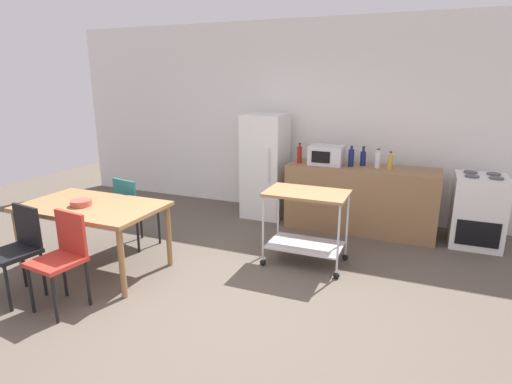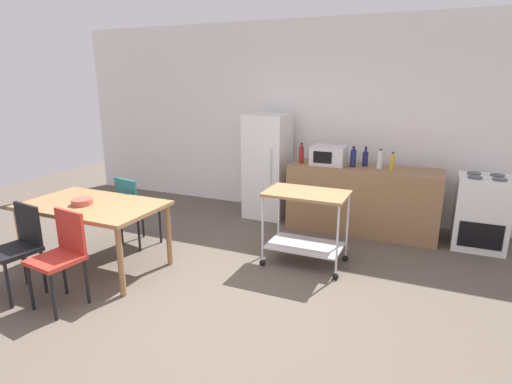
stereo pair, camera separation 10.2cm
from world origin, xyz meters
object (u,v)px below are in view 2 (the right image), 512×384
refrigerator (268,166)px  fruit_bowl (82,202)px  stove_oven (481,212)px  bottle_wine (301,155)px  chair_black (19,244)px  kitchen_cart (306,216)px  chair_red (62,252)px  bottle_sparkling_water (353,158)px  chair_teal (135,206)px  bottle_hot_sauce (380,160)px  bottle_soda (392,163)px  dining_table (93,210)px  microwave (329,156)px  bottle_olive_oil (365,158)px

refrigerator → fruit_bowl: refrigerator is taller
stove_oven → bottle_wine: bearing=-177.9°
chair_black → kitchen_cart: bearing=45.7°
chair_red → bottle_sparkling_water: size_ratio=3.18×
chair_black → bottle_wine: size_ratio=3.11×
chair_teal → bottle_wine: (1.63, 1.63, 0.50)m
bottle_hot_sauce → bottle_soda: bearing=-26.6°
stove_oven → bottle_soda: size_ratio=3.77×
bottle_wine → bottle_hot_sauce: size_ratio=1.11×
chair_black → kitchen_cart: chair_black is taller
dining_table → refrigerator: size_ratio=0.97×
chair_black → bottle_soda: bearing=53.1°
chair_teal → refrigerator: size_ratio=0.57×
bottle_soda → kitchen_cart: bearing=-120.6°
chair_red → kitchen_cart: size_ratio=0.98×
stove_oven → refrigerator: bearing=178.4°
microwave → fruit_bowl: (-2.06, -2.42, -0.25)m
chair_black → bottle_olive_oil: 4.22m
bottle_wine → bottle_soda: 1.23m
bottle_sparkling_water → bottle_soda: size_ratio=1.15×
chair_black → stove_oven: 5.21m
dining_table → bottle_soda: bottle_soda is taller
dining_table → bottle_hot_sauce: bearing=41.7°
dining_table → chair_black: chair_black is taller
chair_red → bottle_hot_sauce: bearing=59.8°
refrigerator → chair_black: bearing=-111.6°
bottle_hot_sauce → fruit_bowl: (-2.74, -2.46, -0.23)m
fruit_bowl → chair_red: bearing=-59.9°
dining_table → fruit_bowl: bearing=-131.6°
chair_teal → kitchen_cart: 2.13m
chair_red → bottle_wine: bearing=73.8°
bottle_soda → chair_red: bearing=-130.1°
bottle_olive_oil → fruit_bowl: 3.60m
chair_red → bottle_wine: size_ratio=3.11×
fruit_bowl → chair_teal: bearing=85.8°
chair_teal → bottle_hot_sauce: (2.69, 1.70, 0.49)m
bottle_wine → bottle_olive_oil: bottle_wine is taller
chair_teal → chair_black: (-0.22, -1.42, 0.00)m
dining_table → chair_teal: size_ratio=1.69×
bottle_olive_oil → bottle_soda: bottle_olive_oil is taller
dining_table → bottle_sparkling_water: (2.33, 2.35, 0.35)m
refrigerator → microwave: 1.00m
chair_black → bottle_olive_oil: bottle_olive_oil is taller
chair_black → bottle_sparkling_water: 4.04m
chair_teal → bottle_sparkling_water: 2.92m
dining_table → bottle_wine: (1.62, 2.31, 0.35)m
kitchen_cart → fruit_bowl: 2.43m
chair_red → bottle_olive_oil: 3.88m
dining_table → bottle_soda: bearing=39.0°
refrigerator → bottle_olive_oil: size_ratio=5.86×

